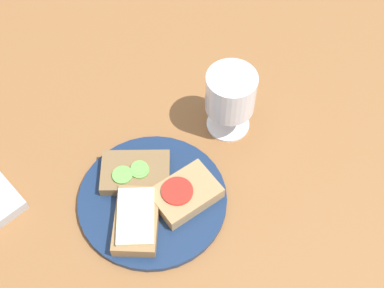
# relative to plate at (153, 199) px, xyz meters

# --- Properties ---
(wooden_table) EXTENTS (1.40, 1.40, 0.03)m
(wooden_table) POSITION_rel_plate_xyz_m (0.05, -0.03, -0.02)
(wooden_table) COLOR brown
(wooden_table) RESTS_ON ground
(plate) EXTENTS (0.23, 0.23, 0.01)m
(plate) POSITION_rel_plate_xyz_m (0.00, 0.00, 0.00)
(plate) COLOR navy
(plate) RESTS_ON wooden_table
(sandwich_with_tomato) EXTENTS (0.11, 0.08, 0.03)m
(sandwich_with_tomato) POSITION_rel_plate_xyz_m (0.04, -0.03, 0.02)
(sandwich_with_tomato) COLOR #A88456
(sandwich_with_tomato) RESTS_ON plate
(sandwich_with_cucumber) EXTENTS (0.13, 0.13, 0.02)m
(sandwich_with_cucumber) POSITION_rel_plate_xyz_m (0.01, 0.05, 0.02)
(sandwich_with_cucumber) COLOR brown
(sandwich_with_cucumber) RESTS_ON plate
(sandwich_with_cheese) EXTENTS (0.12, 0.12, 0.03)m
(sandwich_with_cheese) POSITION_rel_plate_xyz_m (-0.04, -0.02, 0.02)
(sandwich_with_cheese) COLOR #937047
(sandwich_with_cheese) RESTS_ON plate
(wine_glass) EXTENTS (0.08, 0.08, 0.12)m
(wine_glass) POSITION_rel_plate_xyz_m (0.19, 0.02, 0.07)
(wine_glass) COLOR white
(wine_glass) RESTS_ON wooden_table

